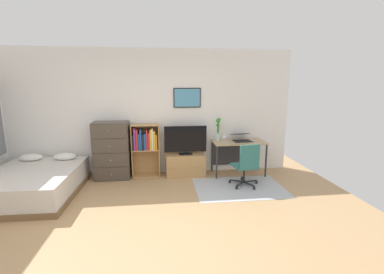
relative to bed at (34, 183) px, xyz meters
name	(u,v)px	position (x,y,z in m)	size (l,w,h in m)	color
ground_plane	(151,229)	(2.11, -1.41, -0.24)	(7.20, 7.20, 0.00)	tan
wall_back_with_posters	(152,113)	(2.11, 1.02, 1.12)	(6.12, 0.09, 2.70)	white
area_rug	(239,188)	(3.76, -0.11, -0.23)	(1.70, 1.20, 0.01)	#B2B7BC
bed	(34,183)	(0.00, 0.00, 0.00)	(1.52, 1.93, 0.59)	brown
dresser	(112,151)	(1.26, 0.74, 0.36)	(0.72, 0.46, 1.20)	#4C4238
bookshelf	(145,144)	(1.95, 0.80, 0.46)	(0.58, 0.30, 1.13)	tan
tv_stand	(186,164)	(2.81, 0.76, 0.00)	(0.84, 0.41, 0.47)	tan
television	(186,140)	(2.81, 0.73, 0.55)	(0.91, 0.16, 0.62)	black
desk	(238,147)	(3.96, 0.75, 0.36)	(1.13, 0.57, 0.74)	tan
office_chair	(247,164)	(3.90, -0.07, 0.22)	(0.58, 0.58, 0.86)	#232326
laptop	(241,138)	(4.03, 0.73, 0.57)	(0.42, 0.44, 0.17)	#333338
computer_mouse	(254,141)	(4.28, 0.62, 0.52)	(0.06, 0.10, 0.03)	silver
bamboo_vase	(218,129)	(3.54, 0.85, 0.75)	(0.10, 0.09, 0.49)	silver
wine_glass	(224,136)	(3.61, 0.59, 0.64)	(0.07, 0.07, 0.18)	silver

